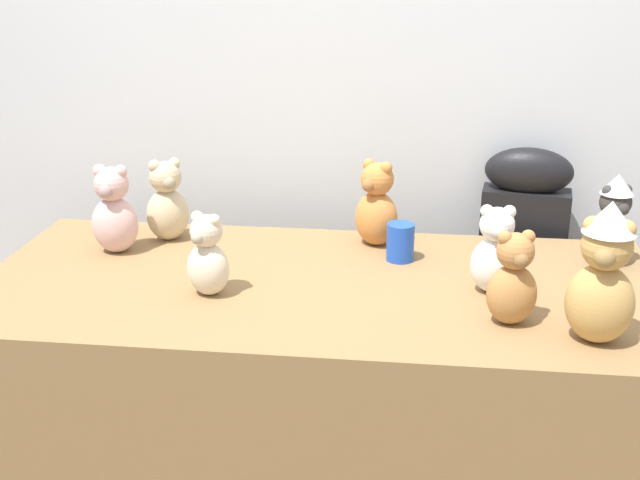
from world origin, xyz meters
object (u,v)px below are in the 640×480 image
Objects in this scene: teddy_bear_charcoal at (613,221)px; teddy_bear_snow at (495,252)px; display_table at (320,402)px; teddy_bear_ginger at (376,206)px; teddy_bear_caramel at (513,281)px; instrument_case at (517,292)px; teddy_bear_cream at (207,257)px; teddy_bear_blush at (114,212)px; teddy_bear_sand at (167,203)px; teddy_bear_honey at (603,275)px; party_cup_blue at (400,242)px.

teddy_bear_snow is at bearing -163.37° from teddy_bear_charcoal.
teddy_bear_ginger is (0.13, 0.31, 0.50)m from display_table.
display_table is at bearing 144.33° from teddy_bear_caramel.
display_table is 7.03× the size of teddy_bear_ginger.
instrument_case is at bearing 74.08° from teddy_bear_snow.
teddy_bear_snow is at bearing -96.41° from instrument_case.
teddy_bear_snow is 1.07× the size of teddy_bear_cream.
teddy_bear_blush is 0.17m from teddy_bear_sand.
instrument_case is 1.21m from teddy_bear_sand.
teddy_bear_ginger reaches higher than teddy_bear_caramel.
display_table is 5.53× the size of teddy_bear_honey.
teddy_bear_honey reaches higher than teddy_bear_snow.
teddy_bear_charcoal is at bearing 34.16° from teddy_bear_snow.
teddy_bear_charcoal is 1.31m from teddy_bear_sand.
display_table is 7.79× the size of teddy_bear_snow.
teddy_bear_charcoal is 0.68m from teddy_bear_ginger.
teddy_bear_caramel is at bearing -17.50° from teddy_bear_blush.
teddy_bear_snow is at bearing 29.37° from teddy_bear_cream.
teddy_bear_caramel is 0.47m from party_cup_blue.
teddy_bear_honey reaches higher than display_table.
teddy_bear_blush is at bearing -167.62° from teddy_bear_sand.
display_table is 0.82m from teddy_bear_blush.
display_table is 1.84× the size of instrument_case.
teddy_bear_honey is 1.27× the size of teddy_bear_ginger.
teddy_bear_honey is 0.96m from teddy_bear_cream.
instrument_case is at bearing 42.87° from party_cup_blue.
teddy_bear_charcoal reaches higher than teddy_bear_caramel.
teddy_bear_caramel is 0.89× the size of teddy_bear_ginger.
teddy_bear_caramel is (-0.32, -0.43, -0.02)m from teddy_bear_charcoal.
teddy_bear_charcoal is at bearing 91.05° from teddy_bear_honey.
display_table is 7.02× the size of teddy_bear_charcoal.
teddy_bear_honey is at bearing -44.87° from party_cup_blue.
teddy_bear_snow is at bearing -11.99° from teddy_bear_ginger.
teddy_bear_sand is at bearing 172.85° from party_cup_blue.
teddy_bear_caramel is at bearing -90.98° from instrument_case.
teddy_bear_blush reaches higher than teddy_bear_sand.
teddy_bear_ginger is (-0.54, 0.58, -0.04)m from teddy_bear_honey.
teddy_bear_charcoal is 1.00× the size of teddy_bear_ginger.
teddy_bear_blush is at bearing 164.56° from teddy_bear_charcoal.
teddy_bear_blush reaches higher than teddy_bear_snow.
teddy_bear_ginger is (-0.48, -0.25, 0.37)m from instrument_case.
teddy_bear_blush is 1.04× the size of teddy_bear_sand.
teddy_bear_cream is at bearing 179.30° from teddy_bear_charcoal.
teddy_bear_blush is 1.13× the size of teddy_bear_caramel.
instrument_case is at bearing 17.99° from teddy_bear_blush.
teddy_bear_caramel is (-0.19, 0.07, -0.05)m from teddy_bear_honey.
teddy_bear_caramel is at bearing -82.98° from teddy_bear_snow.
teddy_bear_ginger reaches higher than teddy_bear_sand.
teddy_bear_honey is at bearing -21.89° from display_table.
teddy_bear_blush is at bearing 166.26° from display_table.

